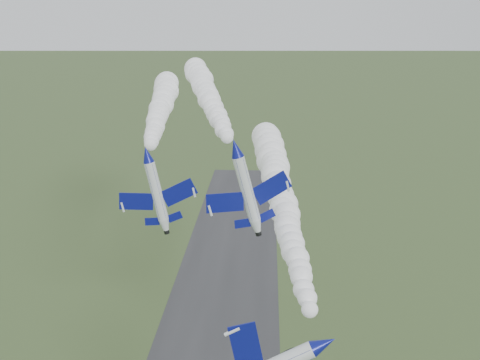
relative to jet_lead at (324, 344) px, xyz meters
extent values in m
cylinder|color=white|center=(-0.06, 0.11, -0.02)|extent=(3.42, 9.40, 2.18)
cone|color=white|center=(-0.83, 5.63, -0.02)|extent=(2.43, 2.25, 2.18)
cylinder|color=black|center=(-0.98, 6.72, -0.02)|extent=(1.19, 0.80, 1.11)
ellipsoid|color=black|center=(0.81, -2.16, 0.24)|extent=(1.87, 3.32, 1.45)
cube|color=navy|center=(-1.71, 0.76, 2.88)|extent=(2.61, 2.91, 4.63)
cube|color=navy|center=(-1.43, 4.56, 1.56)|extent=(1.18, 1.33, 2.03)
cube|color=navy|center=(0.04, 4.76, -1.61)|extent=(1.18, 1.33, 2.03)
cube|color=navy|center=(0.62, 4.58, 0.58)|extent=(2.46, 2.04, 1.14)
cylinder|color=white|center=(-21.43, 22.65, 12.62)|extent=(2.76, 8.34, 1.71)
cone|color=navy|center=(-20.76, 17.53, 12.62)|extent=(1.98, 2.35, 1.71)
cone|color=white|center=(-22.08, 27.58, 12.62)|extent=(1.93, 1.96, 1.71)
cylinder|color=black|center=(-22.20, 28.55, 12.62)|extent=(0.94, 0.69, 0.87)
ellipsoid|color=black|center=(-21.26, 20.55, 13.16)|extent=(1.50, 2.93, 1.14)
cube|color=navy|center=(-24.35, 23.06, 11.92)|extent=(4.69, 2.89, 0.99)
cube|color=navy|center=(-18.66, 23.80, 13.03)|extent=(4.69, 2.89, 0.99)
cube|color=navy|center=(-23.48, 26.51, 12.32)|extent=(2.06, 1.31, 0.47)
cube|color=navy|center=(-20.44, 26.91, 12.92)|extent=(2.06, 1.31, 0.47)
cube|color=navy|center=(-22.17, 26.45, 13.86)|extent=(0.72, 1.61, 2.13)
cylinder|color=white|center=(-9.84, 23.19, 13.48)|extent=(4.25, 9.46, 2.01)
cone|color=navy|center=(-8.39, 17.54, 13.48)|extent=(2.55, 2.85, 2.01)
cone|color=white|center=(-11.23, 28.63, 13.48)|extent=(2.44, 2.42, 2.01)
cylinder|color=black|center=(-11.50, 29.70, 13.48)|extent=(1.15, 0.89, 1.02)
ellipsoid|color=black|center=(-9.40, 20.85, 14.08)|extent=(2.09, 3.41, 1.34)
cube|color=navy|center=(-13.11, 23.26, 12.49)|extent=(5.44, 3.79, 1.42)
cube|color=navy|center=(-6.92, 24.85, 14.15)|extent=(5.44, 3.79, 1.42)
cube|color=navy|center=(-12.64, 27.25, 13.04)|extent=(2.39, 1.71, 0.66)
cube|color=navy|center=(-9.33, 28.10, 13.92)|extent=(2.39, 1.71, 0.66)
cube|color=navy|center=(-11.27, 27.33, 14.86)|extent=(1.15, 1.89, 2.38)
camera|label=1|loc=(-5.70, -44.36, 29.72)|focal=40.00mm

